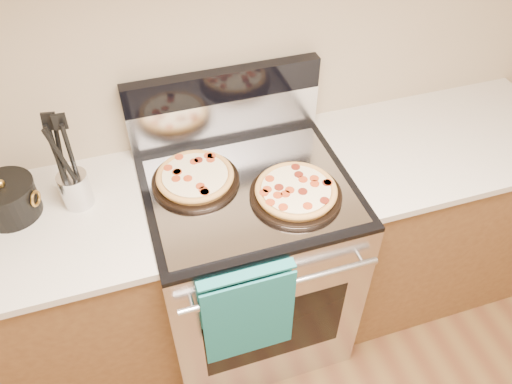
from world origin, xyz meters
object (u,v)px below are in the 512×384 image
object	(u,v)px
range_body	(249,264)
saucepan	(8,201)
pepperoni_pizza_back	(195,178)
pepperoni_pizza_front	(296,192)
utensil_crock	(76,189)

from	to	relation	value
range_body	saucepan	xyz separation A→B (m)	(-0.82, 0.13, 0.52)
range_body	pepperoni_pizza_back	distance (m)	0.53
range_body	pepperoni_pizza_back	xyz separation A→B (m)	(-0.18, 0.07, 0.50)
range_body	pepperoni_pizza_front	xyz separation A→B (m)	(0.14, -0.11, 0.50)
range_body	pepperoni_pizza_back	size ratio (longest dim) A/B	2.84
pepperoni_pizza_back	utensil_crock	world-z (taller)	utensil_crock
saucepan	pepperoni_pizza_back	bearing A→B (deg)	-5.04
range_body	utensil_crock	bearing A→B (deg)	169.69
pepperoni_pizza_front	saucepan	bearing A→B (deg)	166.12
pepperoni_pizza_front	saucepan	size ratio (longest dim) A/B	1.66
pepperoni_pizza_back	utensil_crock	xyz separation A→B (m)	(-0.41, 0.04, 0.03)
utensil_crock	saucepan	size ratio (longest dim) A/B	0.66
range_body	utensil_crock	distance (m)	0.80
pepperoni_pizza_front	utensil_crock	world-z (taller)	utensil_crock
pepperoni_pizza_front	saucepan	distance (m)	0.99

